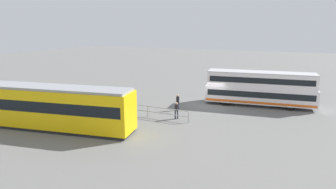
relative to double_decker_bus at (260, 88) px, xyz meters
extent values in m
plane|color=slate|center=(4.65, 2.06, -1.91)|extent=(160.00, 160.00, 0.00)
cube|color=silver|center=(-0.01, 0.00, -0.68)|extent=(11.67, 3.95, 1.76)
cube|color=silver|center=(-0.01, 0.00, 0.95)|extent=(11.32, 3.81, 1.51)
cube|color=black|center=(-0.01, 0.00, -0.47)|extent=(11.11, 3.91, 0.64)
cube|color=black|center=(-0.01, 0.00, 1.03)|extent=(10.76, 3.76, 0.60)
cube|color=#D85919|center=(-0.01, 0.00, -1.31)|extent=(11.45, 3.96, 0.24)
cube|color=#B2B2B7|center=(-0.01, 0.00, 1.76)|extent=(11.32, 3.81, 0.10)
cylinder|color=black|center=(3.51, 0.47, -1.41)|extent=(1.31, 2.52, 1.00)
cylinder|color=black|center=(-3.13, -0.42, -1.41)|extent=(1.31, 2.52, 1.00)
cube|color=#E5B70C|center=(15.20, 15.07, -0.07)|extent=(15.44, 5.30, 3.18)
cube|color=black|center=(15.20, 15.07, 0.25)|extent=(14.85, 5.22, 0.90)
cube|color=gray|center=(15.20, 15.07, 1.62)|extent=(15.11, 5.04, 0.20)
cube|color=black|center=(15.20, 15.07, -1.79)|extent=(15.12, 5.12, 0.25)
cylinder|color=#33384C|center=(7.20, 5.40, -1.50)|extent=(0.14, 0.14, 0.82)
cylinder|color=#33384C|center=(7.38, 5.52, -1.50)|extent=(0.14, 0.14, 0.82)
cylinder|color=black|center=(7.29, 5.46, -0.78)|extent=(0.45, 0.45, 0.63)
sphere|color=tan|center=(7.29, 5.46, -0.35)|extent=(0.22, 0.22, 0.22)
cylinder|color=#33384C|center=(6.15, 8.14, -1.52)|extent=(0.14, 0.14, 0.78)
cylinder|color=#33384C|center=(6.36, 8.21, -1.52)|extent=(0.14, 0.14, 0.78)
cylinder|color=black|center=(6.25, 8.18, -0.83)|extent=(0.40, 0.40, 0.60)
sphere|color=tan|center=(6.25, 8.18, -0.43)|extent=(0.21, 0.21, 0.21)
cube|color=gray|center=(8.98, 8.75, -0.86)|extent=(8.33, 0.15, 0.06)
cube|color=gray|center=(8.98, 8.75, -1.36)|extent=(8.33, 0.15, 0.06)
cylinder|color=gray|center=(4.82, 8.80, -1.39)|extent=(0.07, 0.07, 1.05)
cylinder|color=gray|center=(8.98, 8.75, -1.39)|extent=(0.07, 0.07, 1.05)
cylinder|color=gray|center=(13.14, 8.71, -1.39)|extent=(0.07, 0.07, 1.05)
cylinder|color=slate|center=(14.93, 8.05, -0.75)|extent=(0.10, 0.10, 2.33)
cube|color=white|center=(14.93, 8.09, 0.04)|extent=(1.16, 0.12, 0.55)
camera|label=1|loc=(-4.06, 32.16, 6.44)|focal=31.19mm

